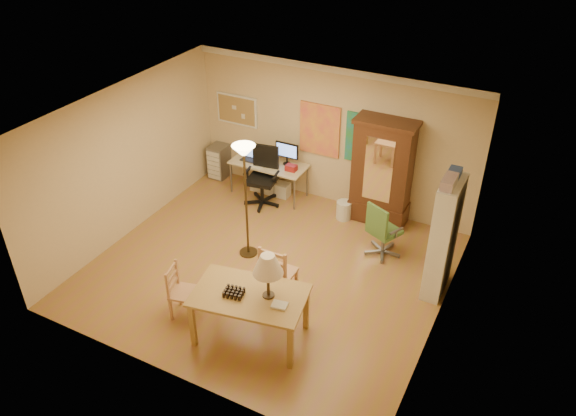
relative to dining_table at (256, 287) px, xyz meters
The scene contains 16 objects.
floor 1.76m from the dining_table, 113.39° to the left, with size 5.50×5.50×0.00m, color #A27939.
crown_molding 4.26m from the dining_table, 98.85° to the left, with size 5.50×0.08×0.12m, color white.
corkboard 4.71m from the dining_table, 124.50° to the left, with size 0.90×0.04×0.62m, color #9C8049.
art_panel_left 3.98m from the dining_table, 102.42° to the left, with size 0.80×0.04×1.00m, color yellow.
art_panel_right 3.89m from the dining_table, 89.24° to the left, with size 0.75×0.04×0.95m, color teal.
dining_table is the anchor object (origin of this frame).
ladder_chair_back 0.95m from the dining_table, 98.51° to the left, with size 0.48×0.46×1.01m.
ladder_chair_left 1.31m from the dining_table, behind, with size 0.46×0.47×0.85m.
torchiere_lamp 2.09m from the dining_table, 124.66° to the left, with size 0.37×0.37×2.04m.
computer_desk 3.97m from the dining_table, 116.04° to the left, with size 1.50×0.66×1.14m.
office_chair_black 3.64m from the dining_table, 118.30° to the left, with size 0.71×0.71×1.15m.
office_chair_green 2.85m from the dining_table, 71.08° to the left, with size 0.62×0.62×1.01m.
drawer_cart 4.79m from the dining_table, 129.65° to the left, with size 0.35×0.42×0.70m.
armoire 3.66m from the dining_table, 82.37° to the left, with size 1.09×0.52×2.00m.
bookshelf 2.92m from the dining_table, 48.17° to the left, with size 0.29×0.77×1.91m.
wastebin 3.45m from the dining_table, 91.56° to the left, with size 0.28×0.28×0.35m, color silver.
Camera 1 is at (3.61, -6.28, 5.80)m, focal length 35.00 mm.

